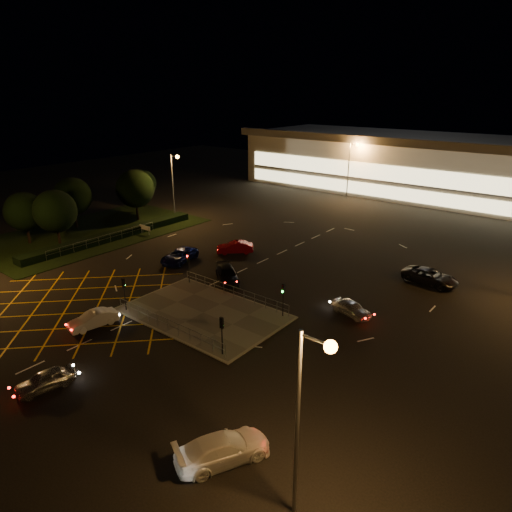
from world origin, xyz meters
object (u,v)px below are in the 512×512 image
Objects in this scene: signal_ne at (283,293)px; car_queue_white at (93,320)px; signal_sw at (124,287)px; car_far_dkgrey at (227,274)px; car_near_silver at (45,380)px; car_left_blue at (179,256)px; car_east_grey at (430,277)px; signal_se at (222,328)px; signal_nw at (188,262)px; car_approach_white at (223,449)px; car_circ_red at (235,247)px; car_right_silver at (351,308)px.

signal_ne is 16.54m from car_queue_white.
signal_sw reaches higher than car_far_dkgrey.
car_queue_white is at bearing 94.54° from signal_sw.
car_left_blue reaches higher than car_near_silver.
signal_ne is at bearing 158.56° from car_east_grey.
signal_se is at bearing -180.00° from signal_sw.
signal_nw is at bearing 180.00° from signal_ne.
signal_nw is at bearing 117.77° from car_near_silver.
car_approach_white is (18.81, -4.16, 0.09)m from car_queue_white.
car_far_dkgrey is 0.93× the size of car_approach_white.
signal_nw and signal_ne have the same top height.
signal_se reaches higher than car_approach_white.
signal_nw is at bearing 176.97° from car_far_dkgrey.
car_circ_red is at bearing -82.34° from signal_sw.
car_left_blue is (-5.85, 15.27, 0.05)m from car_queue_white.
car_far_dkgrey is 1.10× the size of car_circ_red.
car_circ_red is (-14.43, 18.08, -1.62)m from signal_se.
signal_sw is 0.80× the size of car_right_silver.
signal_se reaches higher than car_east_grey.
car_circ_red is 0.85× the size of car_approach_white.
car_left_blue is (-5.56, 11.71, -1.63)m from signal_sw.
car_circ_red is 33.60m from car_approach_white.
car_right_silver is at bearing 169.43° from car_east_grey.
signal_nw reaches higher than car_circ_red.
signal_se is 0.80× the size of car_right_silver.
signal_ne is 0.63× the size of car_far_dkgrey.
car_right_silver is at bearing -11.23° from car_left_blue.
car_left_blue is at bearing 127.81° from car_near_silver.
car_right_silver is at bearing -56.15° from car_approach_white.
car_near_silver is 8.61m from car_queue_white.
signal_sw is 20.67m from car_right_silver.
car_approach_white reaches higher than car_far_dkgrey.
car_far_dkgrey is (2.37, 14.56, 0.04)m from car_queue_white.
car_far_dkgrey is (-9.35, 3.01, -1.64)m from signal_ne.
car_near_silver is 0.99× the size of car_right_silver.
car_east_grey is at bearing 78.83° from car_near_silver.
car_left_blue is at bearing -33.69° from signal_se.
car_queue_white is at bearing -150.85° from car_far_dkgrey.
signal_sw reaches higher than car_right_silver.
signal_se and signal_ne have the same top height.
car_circ_red is 22.87m from car_east_grey.
car_near_silver is 0.78× the size of car_far_dkgrey.
signal_sw is 7.99m from signal_nw.
car_near_silver is 0.73× the size of car_left_blue.
signal_se is 0.76× the size of car_queue_white.
car_left_blue is (-17.56, 11.71, -1.63)m from signal_se.
car_far_dkgrey reaches higher than car_queue_white.
signal_sw is 18.31m from car_circ_red.
car_circ_red is at bearing -51.40° from signal_se.
signal_se is 1.00× the size of signal_ne.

